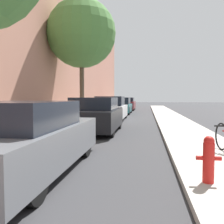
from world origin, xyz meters
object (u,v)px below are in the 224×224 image
Objects in this scene: parked_car_black at (96,116)px; parked_car_teal at (121,106)px; fire_hydrant at (209,159)px; parked_car_white at (111,109)px; street_tree_far at (82,33)px; parked_car_maroon at (126,104)px; parked_car_grey at (25,139)px.

parked_car_black reaches higher than parked_car_teal.
fire_hydrant is (3.23, -17.74, -0.18)m from parked_car_teal.
street_tree_far is at bearing -116.47° from parked_car_white.
parked_car_teal is 18.03m from fire_hydrant.
parked_car_white reaches higher than parked_car_teal.
parked_car_teal is at bearing -89.71° from parked_car_maroon.
parked_car_black is 6.88m from fire_hydrant.
street_tree_far reaches higher than parked_car_teal.
parked_car_black is 17.85m from parked_car_maroon.
parked_car_white is 5.78m from parked_car_teal.
fire_hydrant is (3.09, -6.14, -0.20)m from parked_car_black.
parked_car_grey is 11.50m from parked_car_white.
parked_car_grey is 0.98× the size of parked_car_teal.
parked_car_maroon is (0.04, 12.03, -0.02)m from parked_car_white.
parked_car_white reaches higher than parked_car_grey.
parked_car_grey is at bearing -82.17° from street_tree_far.
parked_car_maroon is at bearing 97.73° from fire_hydrant.
parked_car_white is 5.08m from street_tree_far.
parked_car_teal reaches higher than parked_car_maroon.
parked_car_teal reaches higher than fire_hydrant.
fire_hydrant is at bearing -63.28° from parked_car_black.
parked_car_black is at bearing -89.46° from parked_car_maroon.
street_tree_far is (-1.46, 3.31, 4.25)m from parked_car_black.
street_tree_far is at bearing 113.74° from parked_car_black.
street_tree_far is at bearing 115.69° from fire_hydrant.
fire_hydrant is at bearing -7.79° from parked_car_grey.
fire_hydrant is (3.30, -11.95, -0.20)m from parked_car_white.
parked_car_black is 0.97× the size of parked_car_white.
fire_hydrant is (3.31, -0.45, -0.16)m from parked_car_grey.
street_tree_far is at bearing -95.06° from parked_car_maroon.
street_tree_far is (-1.24, 9.00, 4.28)m from parked_car_grey.
street_tree_far reaches higher than parked_car_maroon.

